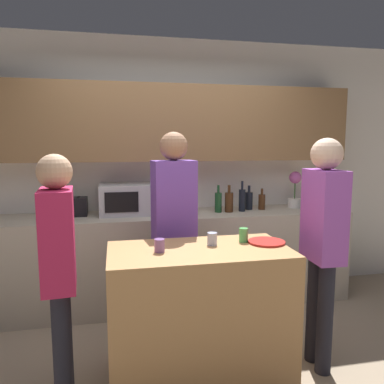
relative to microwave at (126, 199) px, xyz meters
The scene contains 18 objects.
back_wall 0.67m from the microwave, 23.29° to the left, with size 6.40×0.40×2.70m.
back_counter 0.77m from the microwave, ahead, with size 3.60×0.62×0.93m.
kitchen_island 1.54m from the microwave, 72.02° to the right, with size 1.21×0.63×0.93m.
microwave is the anchor object (origin of this frame).
toaster 0.51m from the microwave, behind, with size 0.26×0.16×0.18m.
potted_plant 1.80m from the microwave, ahead, with size 0.14×0.14×0.39m.
bottle_0 0.92m from the microwave, ahead, with size 0.07×0.07×0.28m.
bottle_1 1.03m from the microwave, ahead, with size 0.09×0.09×0.28m.
bottle_2 1.18m from the microwave, ahead, with size 0.07×0.07×0.31m.
bottle_3 1.28m from the microwave, ahead, with size 0.08×0.08×0.26m.
bottle_4 1.41m from the microwave, ahead, with size 0.07×0.07×0.22m.
plate_on_island 1.61m from the microwave, 54.40° to the right, with size 0.26×0.26×0.01m.
cup_0 1.38m from the microwave, 83.03° to the right, with size 0.07×0.07×0.09m.
cup_1 1.39m from the microwave, 66.98° to the right, with size 0.07×0.07×0.09m.
cup_2 1.47m from the microwave, 57.74° to the right, with size 0.06×0.06×0.10m.
person_left 1.91m from the microwave, 46.25° to the right, with size 0.22×0.35×1.67m.
person_center 1.50m from the microwave, 107.44° to the right, with size 0.22×0.36×1.57m.
person_right 0.85m from the microwave, 65.22° to the right, with size 0.36×0.24×1.72m.
Camera 1 is at (-0.55, -2.25, 1.64)m, focal length 35.00 mm.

